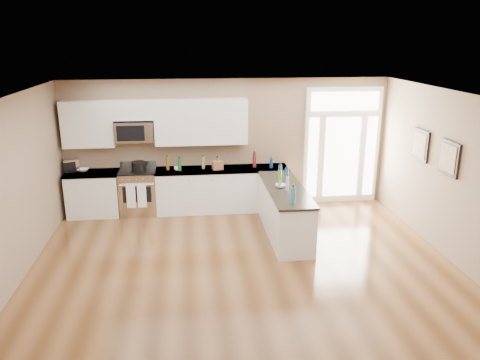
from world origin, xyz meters
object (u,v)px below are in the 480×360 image
object	(u,v)px
kitchen_range	(139,192)
toaster_oven	(71,165)
stockpot	(139,166)
peninsula_cabinet	(285,213)

from	to	relation	value
kitchen_range	toaster_oven	world-z (taller)	toaster_oven
kitchen_range	toaster_oven	size ratio (longest dim) A/B	3.52
kitchen_range	stockpot	world-z (taller)	stockpot
kitchen_range	toaster_oven	bearing A→B (deg)	174.59
stockpot	toaster_oven	distance (m)	1.41
stockpot	toaster_oven	size ratio (longest dim) A/B	0.92
toaster_oven	kitchen_range	bearing A→B (deg)	-23.99
kitchen_range	toaster_oven	distance (m)	1.49
peninsula_cabinet	toaster_oven	world-z (taller)	toaster_oven
kitchen_range	stockpot	bearing A→B (deg)	-49.29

